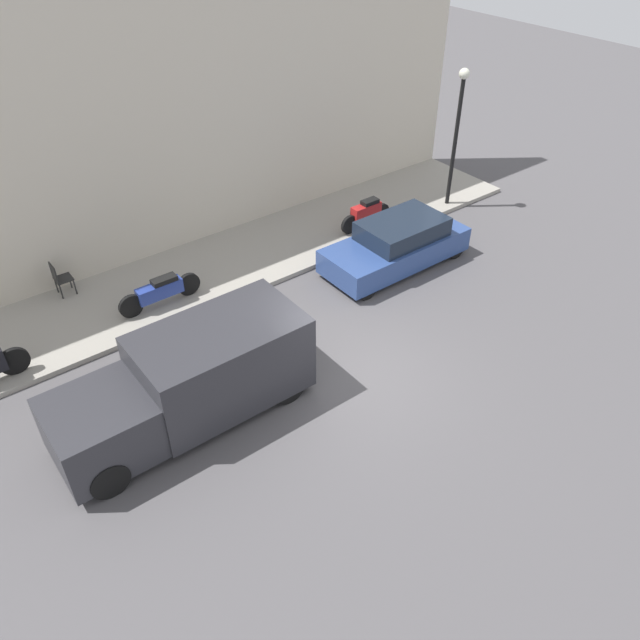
{
  "coord_description": "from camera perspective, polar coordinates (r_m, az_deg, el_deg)",
  "views": [
    {
      "loc": [
        -7.41,
        6.54,
        9.05
      ],
      "look_at": [
        1.35,
        -0.18,
        0.6
      ],
      "focal_mm": 35.0,
      "sensor_mm": 36.0,
      "label": 1
    }
  ],
  "objects": [
    {
      "name": "delivery_van",
      "position": [
        12.14,
        -12.08,
        -5.51
      ],
      "size": [
        1.82,
        4.99,
        1.84
      ],
      "color": "#2D2D33",
      "rests_on": "ground_plane"
    },
    {
      "name": "cafe_chair",
      "position": [
        16.52,
        -22.71,
        3.62
      ],
      "size": [
        0.4,
        0.4,
        0.89
      ],
      "color": "#262626",
      "rests_on": "sidewalk"
    },
    {
      "name": "sidewalk",
      "position": [
        16.95,
        -8.87,
        4.94
      ],
      "size": [
        3.08,
        19.02,
        0.13
      ],
      "color": "gray",
      "rests_on": "ground_plane"
    },
    {
      "name": "motorcycle_blue",
      "position": [
        15.42,
        -14.39,
        2.6
      ],
      "size": [
        0.3,
        2.1,
        0.73
      ],
      "color": "navy",
      "rests_on": "sidewalk"
    },
    {
      "name": "ground_plane",
      "position": [
        13.4,
        2.92,
        -5.11
      ],
      "size": [
        60.0,
        60.0,
        0.0
      ],
      "primitive_type": "plane",
      "color": "#514F51"
    },
    {
      "name": "building_facade",
      "position": [
        16.81,
        -13.11,
        17.64
      ],
      "size": [
        0.3,
        19.02,
        7.22
      ],
      "color": "beige",
      "rests_on": "ground_plane"
    },
    {
      "name": "streetlamp",
      "position": [
        19.2,
        12.49,
        17.31
      ],
      "size": [
        0.3,
        0.3,
        4.06
      ],
      "color": "black",
      "rests_on": "sidewalk"
    },
    {
      "name": "parked_car",
      "position": [
        16.73,
        7.04,
        6.86
      ],
      "size": [
        1.65,
        4.04,
        1.29
      ],
      "color": "#2D4784",
      "rests_on": "ground_plane"
    },
    {
      "name": "motorcycle_red",
      "position": [
        18.3,
        4.25,
        9.71
      ],
      "size": [
        0.3,
        1.77,
        0.83
      ],
      "color": "#B21E1E",
      "rests_on": "sidewalk"
    }
  ]
}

